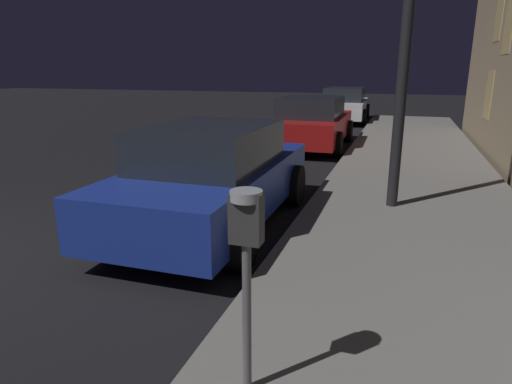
{
  "coord_description": "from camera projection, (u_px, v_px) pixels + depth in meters",
  "views": [
    {
      "loc": [
        5.31,
        -2.9,
        2.14
      ],
      "look_at": [
        4.2,
        0.42,
        1.16
      ],
      "focal_mm": 30.68,
      "sensor_mm": 36.0,
      "label": 1
    }
  ],
  "objects": [
    {
      "name": "sidewalk",
      "position": [
        424.0,
        371.0,
        3.12
      ],
      "size": [
        3.2,
        36.0,
        0.15
      ],
      "primitive_type": "cube",
      "color": "slate",
      "rests_on": "ground"
    },
    {
      "name": "car_white",
      "position": [
        345.0,
        104.0,
        18.7
      ],
      "size": [
        2.1,
        4.64,
        1.43
      ],
      "color": "silver",
      "rests_on": "ground"
    },
    {
      "name": "car_blue",
      "position": [
        213.0,
        177.0,
        6.09
      ],
      "size": [
        2.0,
        4.15,
        1.43
      ],
      "color": "navy",
      "rests_on": "ground"
    },
    {
      "name": "parking_meter",
      "position": [
        246.0,
        243.0,
        2.57
      ],
      "size": [
        0.19,
        0.19,
        1.33
      ],
      "color": "#59595B",
      "rests_on": "sidewalk"
    },
    {
      "name": "car_red",
      "position": [
        312.0,
        122.0,
        12.33
      ],
      "size": [
        2.09,
        4.27,
        1.43
      ],
      "color": "maroon",
      "rests_on": "ground"
    }
  ]
}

